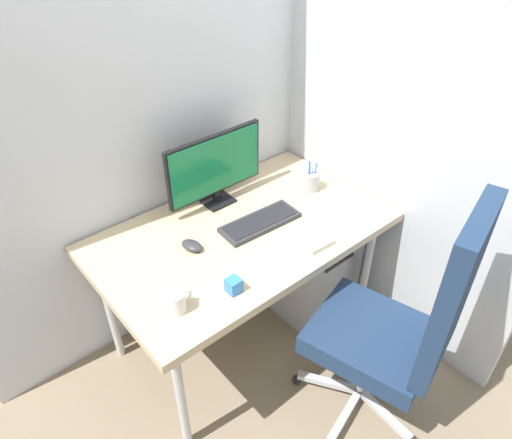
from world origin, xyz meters
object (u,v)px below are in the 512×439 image
(notebook, at_px, (310,237))
(coffee_mug, at_px, (176,302))
(office_chair, at_px, (403,325))
(keyboard, at_px, (260,222))
(pen_holder, at_px, (310,181))
(filing_cabinet, at_px, (300,254))
(monitor, at_px, (215,167))
(desk_clamp_accessory, at_px, (234,285))
(mouse, at_px, (192,246))

(notebook, xyz_separation_m, coffee_mug, (-0.70, 0.03, 0.03))
(office_chair, height_order, keyboard, office_chair)
(pen_holder, bearing_deg, filing_cabinet, -169.21)
(filing_cabinet, relative_size, monitor, 1.19)
(monitor, height_order, coffee_mug, monitor)
(monitor, relative_size, desk_clamp_accessory, 8.38)
(filing_cabinet, height_order, pen_holder, pen_holder)
(mouse, height_order, coffee_mug, coffee_mug)
(pen_holder, height_order, coffee_mug, pen_holder)
(filing_cabinet, relative_size, keyboard, 1.59)
(keyboard, bearing_deg, office_chair, -81.86)
(notebook, relative_size, desk_clamp_accessory, 2.98)
(mouse, bearing_deg, notebook, -47.30)
(keyboard, distance_m, notebook, 0.25)
(monitor, distance_m, notebook, 0.57)
(filing_cabinet, bearing_deg, coffee_mug, -164.83)
(filing_cabinet, bearing_deg, mouse, 179.37)
(keyboard, height_order, notebook, keyboard)
(pen_holder, xyz_separation_m, desk_clamp_accessory, (-0.77, -0.33, -0.02))
(mouse, relative_size, coffee_mug, 0.97)
(keyboard, distance_m, desk_clamp_accessory, 0.46)
(pen_holder, bearing_deg, keyboard, -171.14)
(office_chair, xyz_separation_m, monitor, (-0.15, 1.06, 0.33))
(monitor, xyz_separation_m, notebook, (0.14, -0.52, -0.19))
(monitor, distance_m, coffee_mug, 0.76)
(filing_cabinet, xyz_separation_m, pen_holder, (0.05, 0.01, 0.48))
(monitor, relative_size, mouse, 4.92)
(monitor, bearing_deg, pen_holder, -26.96)
(pen_holder, bearing_deg, monitor, 153.04)
(mouse, bearing_deg, coffee_mug, -147.36)
(keyboard, distance_m, pen_holder, 0.41)
(mouse, height_order, notebook, mouse)
(office_chair, height_order, monitor, office_chair)
(office_chair, bearing_deg, pen_holder, 70.59)
(mouse, bearing_deg, desk_clamp_accessory, -107.74)
(filing_cabinet, relative_size, notebook, 3.34)
(keyboard, relative_size, desk_clamp_accessory, 6.27)
(mouse, bearing_deg, monitor, 22.19)
(filing_cabinet, relative_size, mouse, 5.85)
(monitor, distance_m, mouse, 0.43)
(office_chair, xyz_separation_m, filing_cabinet, (0.25, 0.82, -0.30))
(monitor, bearing_deg, filing_cabinet, -30.57)
(pen_holder, xyz_separation_m, notebook, (-0.30, -0.29, -0.04))
(keyboard, relative_size, coffee_mug, 3.58)
(monitor, relative_size, pen_holder, 3.01)
(filing_cabinet, distance_m, pen_holder, 0.48)
(monitor, bearing_deg, notebook, -74.75)
(keyboard, bearing_deg, mouse, 170.01)
(desk_clamp_accessory, bearing_deg, coffee_mug, 165.03)
(notebook, bearing_deg, keyboard, 116.66)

